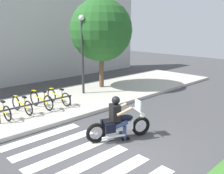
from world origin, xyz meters
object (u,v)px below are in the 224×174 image
bicycle_0 (0,110)px  bicycle_3 (58,97)px  rider (117,115)px  bicycle_1 (22,105)px  tree_near_rack (101,30)px  bicycle_2 (41,100)px  bike_rack (38,104)px  motorcycle (120,125)px  street_lamp (82,48)px

bicycle_0 → bicycle_3: size_ratio=1.00×
rider → bicycle_1: (-1.28, 4.15, -0.35)m
bicycle_1 → tree_near_rack: tree_near_rack is taller
bicycle_0 → bicycle_3: bicycle_3 is taller
bicycle_2 → bicycle_3: bearing=0.1°
rider → tree_near_rack: 7.09m
bike_rack → bicycle_0: bearing=156.4°
motorcycle → bicycle_0: bearing=117.7°
bicycle_0 → bicycle_1: (0.85, -0.00, -0.00)m
tree_near_rack → bike_rack: bearing=-160.7°
bicycle_3 → rider: bearing=-95.7°
bicycle_3 → bike_rack: 1.39m
rider → bicycle_0: size_ratio=0.87×
bicycle_1 → bike_rack: bicycle_1 is taller
rider → bicycle_1: rider is taller
rider → bicycle_2: size_ratio=0.85×
bicycle_3 → street_lamp: street_lamp is taller
bike_rack → motorcycle: bearing=-75.7°
bicycle_3 → tree_near_rack: 4.73m
motorcycle → bike_rack: size_ratio=0.66×
bike_rack → tree_near_rack: size_ratio=0.62×
bicycle_1 → bicycle_3: bearing=0.0°
motorcycle → bicycle_3: 4.19m
motorcycle → bicycle_1: 4.39m
motorcycle → bicycle_1: size_ratio=1.34×
bicycle_0 → bicycle_1: size_ratio=1.07×
rider → tree_near_rack: bearing=53.0°
rider → tree_near_rack: (3.99, 5.29, 2.53)m
bicycle_1 → bike_rack: (0.42, -0.55, 0.08)m
bicycle_0 → bicycle_2: bicycle_2 is taller
motorcycle → street_lamp: 5.81m
rider → bike_rack: (-0.86, 3.59, -0.27)m
motorcycle → bicycle_2: (-0.50, 4.18, 0.05)m
bicycle_1 → bicycle_3: (1.69, 0.00, 0.01)m
bicycle_1 → street_lamp: size_ratio=0.38×
bicycle_0 → bicycle_1: bicycle_0 is taller
motorcycle → bike_rack: 3.74m
motorcycle → rider: size_ratio=1.44×
rider → bicycle_2: bearing=96.0°
motorcycle → bicycle_1: bearing=107.9°
bike_rack → tree_near_rack: bearing=19.3°
bicycle_0 → bicycle_2: size_ratio=0.98×
street_lamp → bicycle_1: bearing=-168.5°
bike_rack → bicycle_1: bearing=127.4°
bicycle_2 → bike_rack: (-0.42, -0.55, 0.05)m
motorcycle → bicycle_2: bearing=96.9°
bicycle_0 → bicycle_3: 2.54m
street_lamp → tree_near_rack: bearing=13.9°
motorcycle → bicycle_2: motorcycle is taller
street_lamp → tree_near_rack: 1.87m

